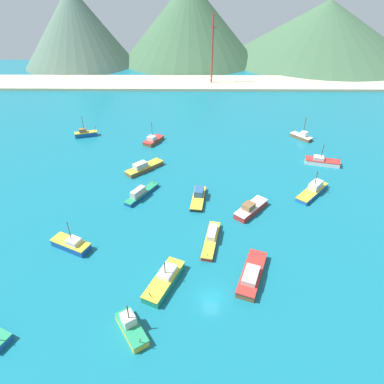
{
  "coord_description": "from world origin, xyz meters",
  "views": [
    {
      "loc": [
        -2.68,
        -35.44,
        44.07
      ],
      "look_at": [
        -3.33,
        29.67,
        0.89
      ],
      "focal_mm": 31.49,
      "sensor_mm": 36.0,
      "label": 1
    }
  ],
  "objects_px": {
    "fishing_boat_7": "(211,238)",
    "fishing_boat_5": "(251,208)",
    "fishing_boat_6": "(144,167)",
    "fishing_boat_9": "(131,327)",
    "fishing_boat_2": "(71,244)",
    "fishing_boat_3": "(141,193)",
    "fishing_boat_10": "(86,134)",
    "radio_tower": "(212,50)",
    "fishing_boat_13": "(164,280)",
    "fishing_boat_14": "(252,274)",
    "fishing_boat_4": "(153,140)",
    "fishing_boat_12": "(313,190)",
    "fishing_boat_15": "(198,197)",
    "fishing_boat_8": "(322,161)",
    "fishing_boat_1": "(302,136)"
  },
  "relations": [
    {
      "from": "fishing_boat_12",
      "to": "radio_tower",
      "type": "xyz_separation_m",
      "value": [
        -20.46,
        88.75,
        13.88
      ]
    },
    {
      "from": "fishing_boat_6",
      "to": "fishing_boat_10",
      "type": "height_order",
      "value": "fishing_boat_10"
    },
    {
      "from": "fishing_boat_5",
      "to": "fishing_boat_3",
      "type": "bearing_deg",
      "value": 166.93
    },
    {
      "from": "fishing_boat_12",
      "to": "fishing_boat_14",
      "type": "distance_m",
      "value": 31.68
    },
    {
      "from": "fishing_boat_10",
      "to": "radio_tower",
      "type": "height_order",
      "value": "radio_tower"
    },
    {
      "from": "fishing_boat_12",
      "to": "fishing_boat_6",
      "type": "bearing_deg",
      "value": 165.51
    },
    {
      "from": "fishing_boat_4",
      "to": "radio_tower",
      "type": "bearing_deg",
      "value": 71.96
    },
    {
      "from": "fishing_boat_9",
      "to": "fishing_boat_13",
      "type": "distance_m",
      "value": 9.82
    },
    {
      "from": "fishing_boat_6",
      "to": "fishing_boat_12",
      "type": "bearing_deg",
      "value": -14.49
    },
    {
      "from": "fishing_boat_7",
      "to": "fishing_boat_2",
      "type": "bearing_deg",
      "value": -175.56
    },
    {
      "from": "fishing_boat_1",
      "to": "fishing_boat_4",
      "type": "bearing_deg",
      "value": -175.92
    },
    {
      "from": "fishing_boat_2",
      "to": "fishing_boat_3",
      "type": "height_order",
      "value": "fishing_boat_2"
    },
    {
      "from": "fishing_boat_14",
      "to": "fishing_boat_4",
      "type": "bearing_deg",
      "value": 112.71
    },
    {
      "from": "fishing_boat_3",
      "to": "fishing_boat_4",
      "type": "bearing_deg",
      "value": 90.44
    },
    {
      "from": "fishing_boat_13",
      "to": "fishing_boat_10",
      "type": "bearing_deg",
      "value": 116.36
    },
    {
      "from": "fishing_boat_5",
      "to": "radio_tower",
      "type": "xyz_separation_m",
      "value": [
        -4.87,
        96.1,
        13.89
      ]
    },
    {
      "from": "fishing_boat_8",
      "to": "fishing_boat_15",
      "type": "distance_m",
      "value": 37.59
    },
    {
      "from": "fishing_boat_7",
      "to": "fishing_boat_12",
      "type": "bearing_deg",
      "value": 34.75
    },
    {
      "from": "fishing_boat_13",
      "to": "fishing_boat_3",
      "type": "bearing_deg",
      "value": 106.11
    },
    {
      "from": "fishing_boat_13",
      "to": "fishing_boat_14",
      "type": "height_order",
      "value": "fishing_boat_13"
    },
    {
      "from": "fishing_boat_8",
      "to": "fishing_boat_9",
      "type": "xyz_separation_m",
      "value": [
        -43.39,
        -50.94,
        0.15
      ]
    },
    {
      "from": "fishing_boat_4",
      "to": "fishing_boat_9",
      "type": "bearing_deg",
      "value": -86.8
    },
    {
      "from": "fishing_boat_7",
      "to": "fishing_boat_5",
      "type": "bearing_deg",
      "value": 47.35
    },
    {
      "from": "fishing_boat_1",
      "to": "fishing_boat_7",
      "type": "relative_size",
      "value": 0.63
    },
    {
      "from": "fishing_boat_9",
      "to": "fishing_boat_15",
      "type": "distance_m",
      "value": 35.18
    },
    {
      "from": "fishing_boat_5",
      "to": "fishing_boat_13",
      "type": "height_order",
      "value": "fishing_boat_13"
    },
    {
      "from": "fishing_boat_6",
      "to": "fishing_boat_9",
      "type": "xyz_separation_m",
      "value": [
        4.29,
        -47.12,
        0.09
      ]
    },
    {
      "from": "fishing_boat_4",
      "to": "fishing_boat_15",
      "type": "height_order",
      "value": "fishing_boat_4"
    },
    {
      "from": "fishing_boat_6",
      "to": "fishing_boat_5",
      "type": "bearing_deg",
      "value": -35.15
    },
    {
      "from": "fishing_boat_4",
      "to": "fishing_boat_8",
      "type": "height_order",
      "value": "fishing_boat_4"
    },
    {
      "from": "fishing_boat_8",
      "to": "fishing_boat_10",
      "type": "xyz_separation_m",
      "value": [
        -68.71,
        17.41,
        0.15
      ]
    },
    {
      "from": "radio_tower",
      "to": "fishing_boat_3",
      "type": "bearing_deg",
      "value": -102.3
    },
    {
      "from": "fishing_boat_3",
      "to": "fishing_boat_7",
      "type": "distance_m",
      "value": 21.95
    },
    {
      "from": "fishing_boat_5",
      "to": "fishing_boat_14",
      "type": "distance_m",
      "value": 18.93
    },
    {
      "from": "fishing_boat_3",
      "to": "fishing_boat_12",
      "type": "height_order",
      "value": "fishing_boat_12"
    },
    {
      "from": "fishing_boat_4",
      "to": "fishing_boat_12",
      "type": "distance_m",
      "value": 48.89
    },
    {
      "from": "fishing_boat_2",
      "to": "fishing_boat_3",
      "type": "bearing_deg",
      "value": 58.38
    },
    {
      "from": "fishing_boat_2",
      "to": "radio_tower",
      "type": "xyz_separation_m",
      "value": [
        30.41,
        107.77,
        13.89
      ]
    },
    {
      "from": "fishing_boat_5",
      "to": "fishing_boat_12",
      "type": "relative_size",
      "value": 0.89
    },
    {
      "from": "fishing_boat_6",
      "to": "fishing_boat_13",
      "type": "distance_m",
      "value": 39.14
    },
    {
      "from": "fishing_boat_3",
      "to": "fishing_boat_9",
      "type": "bearing_deg",
      "value": -84.49
    },
    {
      "from": "fishing_boat_10",
      "to": "fishing_boat_14",
      "type": "xyz_separation_m",
      "value": [
        44.2,
        -57.97,
        -0.11
      ]
    },
    {
      "from": "fishing_boat_6",
      "to": "fishing_boat_15",
      "type": "bearing_deg",
      "value": -43.2
    },
    {
      "from": "fishing_boat_8",
      "to": "fishing_boat_12",
      "type": "bearing_deg",
      "value": -114.52
    },
    {
      "from": "fishing_boat_5",
      "to": "fishing_boat_7",
      "type": "distance_m",
      "value": 13.08
    },
    {
      "from": "fishing_boat_1",
      "to": "fishing_boat_3",
      "type": "height_order",
      "value": "fishing_boat_1"
    },
    {
      "from": "fishing_boat_3",
      "to": "fishing_boat_5",
      "type": "xyz_separation_m",
      "value": [
        24.58,
        -5.71,
        0.04
      ]
    },
    {
      "from": "fishing_boat_5",
      "to": "fishing_boat_15",
      "type": "bearing_deg",
      "value": 157.86
    },
    {
      "from": "fishing_boat_10",
      "to": "radio_tower",
      "type": "distance_m",
      "value": 71.88
    },
    {
      "from": "fishing_boat_3",
      "to": "fishing_boat_9",
      "type": "xyz_separation_m",
      "value": [
        3.36,
        -34.87,
        0.09
      ]
    }
  ]
}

